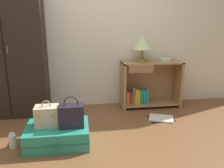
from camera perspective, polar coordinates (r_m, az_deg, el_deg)
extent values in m
plane|color=brown|center=(2.77, -2.04, -15.47)|extent=(9.00, 9.00, 0.00)
cube|color=silver|center=(3.87, -4.61, 13.64)|extent=(6.40, 0.10, 2.60)
cube|color=black|center=(3.73, -24.16, 8.12)|extent=(1.03, 0.45, 2.06)
cube|color=black|center=(3.51, -25.16, 7.63)|extent=(0.01, 0.01, 1.96)
cylinder|color=gray|center=(3.52, -25.98, 7.54)|extent=(0.01, 0.01, 0.09)
cylinder|color=gray|center=(3.49, -24.41, 7.67)|extent=(0.01, 0.01, 0.09)
cube|color=#A37A51|center=(3.81, 2.74, -0.34)|extent=(0.04, 0.36, 0.77)
cube|color=#A37A51|center=(4.09, 15.92, 0.18)|extent=(0.04, 0.36, 0.77)
cube|color=#A37A51|center=(3.84, 9.81, 5.28)|extent=(0.99, 0.36, 0.02)
cube|color=#A37A51|center=(4.03, 9.36, -4.57)|extent=(0.91, 0.36, 0.02)
cube|color=#A37A51|center=(4.09, 8.85, 0.57)|extent=(0.91, 0.01, 0.75)
cube|color=#8F6B47|center=(3.64, 7.20, 3.66)|extent=(0.40, 0.02, 0.12)
sphere|color=#9E844C|center=(3.62, 7.26, 3.61)|extent=(0.02, 0.02, 0.02)
cube|color=orange|center=(3.87, 3.89, -3.49)|extent=(0.05, 0.10, 0.20)
cube|color=red|center=(3.88, 4.60, -3.55)|extent=(0.03, 0.12, 0.19)
cube|color=#726659|center=(3.87, 5.28, -2.83)|extent=(0.04, 0.09, 0.29)
cube|color=gold|center=(3.89, 5.91, -3.06)|extent=(0.05, 0.09, 0.25)
cube|color=gold|center=(3.90, 6.54, -3.18)|extent=(0.05, 0.09, 0.23)
cube|color=green|center=(3.91, 7.18, -3.16)|extent=(0.04, 0.11, 0.23)
cube|color=teal|center=(3.93, 7.85, -3.07)|extent=(0.06, 0.12, 0.24)
cube|color=teal|center=(3.94, 8.59, -2.90)|extent=(0.06, 0.08, 0.26)
cylinder|color=olive|center=(3.80, 7.36, 5.80)|extent=(0.17, 0.17, 0.05)
cylinder|color=olive|center=(3.78, 7.42, 7.34)|extent=(0.04, 0.04, 0.16)
cone|color=beige|center=(3.76, 7.52, 10.15)|extent=(0.32, 0.32, 0.22)
cylinder|color=silver|center=(3.94, 13.06, 5.86)|extent=(0.19, 0.19, 0.05)
cube|color=teal|center=(2.87, -13.17, -12.10)|extent=(0.72, 0.51, 0.23)
cube|color=#235E52|center=(2.87, -13.17, -12.10)|extent=(0.73, 0.52, 0.01)
cube|color=#235E52|center=(2.63, -13.66, -14.78)|extent=(0.14, 0.02, 0.03)
cube|color=beige|center=(2.81, -15.74, -7.57)|extent=(0.27, 0.19, 0.24)
torus|color=gray|center=(2.76, -15.95, -4.96)|extent=(0.11, 0.02, 0.11)
cube|color=tan|center=(2.72, -17.62, -7.61)|extent=(0.02, 0.01, 0.02)
cube|color=tan|center=(2.70, -14.51, -7.55)|extent=(0.02, 0.01, 0.02)
cube|color=#231E2D|center=(2.72, -9.92, -7.69)|extent=(0.28, 0.18, 0.26)
torus|color=#231E2D|center=(2.67, -10.07, -4.71)|extent=(0.17, 0.01, 0.17)
cylinder|color=white|center=(2.96, -23.33, -12.84)|extent=(0.08, 0.08, 0.16)
cylinder|color=silver|center=(2.92, -23.52, -11.24)|extent=(0.05, 0.05, 0.02)
cube|color=white|center=(3.56, 12.02, -8.25)|extent=(0.42, 0.36, 0.02)
cube|color=black|center=(3.56, 12.02, -8.36)|extent=(0.37, 0.28, 0.01)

